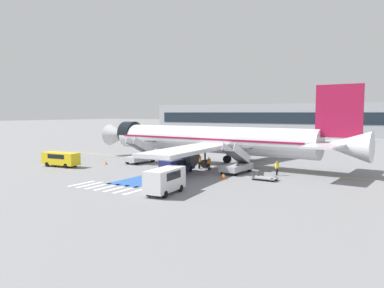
% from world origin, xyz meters
% --- Properties ---
extents(ground_plane, '(600.00, 600.00, 0.00)m').
position_xyz_m(ground_plane, '(0.00, 0.00, 0.00)').
color(ground_plane, slate).
extents(apron_leadline_yellow, '(75.40, 6.06, 0.01)m').
position_xyz_m(apron_leadline_yellow, '(-1.60, 0.83, 0.00)').
color(apron_leadline_yellow, gold).
rests_on(apron_leadline_yellow, ground_plane).
extents(apron_stand_patch_blue, '(4.12, 8.49, 0.01)m').
position_xyz_m(apron_stand_patch_blue, '(-1.60, -13.23, 0.00)').
color(apron_stand_patch_blue, '#2856A8').
rests_on(apron_stand_patch_blue, ground_plane).
extents(apron_walkway_bar_0, '(0.44, 3.60, 0.01)m').
position_xyz_m(apron_walkway_bar_0, '(-5.80, -18.58, 0.00)').
color(apron_walkway_bar_0, silver).
rests_on(apron_walkway_bar_0, ground_plane).
extents(apron_walkway_bar_1, '(0.44, 3.60, 0.01)m').
position_xyz_m(apron_walkway_bar_1, '(-4.60, -18.58, 0.00)').
color(apron_walkway_bar_1, silver).
rests_on(apron_walkway_bar_1, ground_plane).
extents(apron_walkway_bar_2, '(0.44, 3.60, 0.01)m').
position_xyz_m(apron_walkway_bar_2, '(-3.40, -18.58, 0.00)').
color(apron_walkway_bar_2, silver).
rests_on(apron_walkway_bar_2, ground_plane).
extents(apron_walkway_bar_3, '(0.44, 3.60, 0.01)m').
position_xyz_m(apron_walkway_bar_3, '(-2.20, -18.58, 0.00)').
color(apron_walkway_bar_3, silver).
rests_on(apron_walkway_bar_3, ground_plane).
extents(apron_walkway_bar_4, '(0.44, 3.60, 0.01)m').
position_xyz_m(apron_walkway_bar_4, '(-1.00, -18.58, 0.00)').
color(apron_walkway_bar_4, silver).
rests_on(apron_walkway_bar_4, ground_plane).
extents(apron_walkway_bar_5, '(0.44, 3.60, 0.01)m').
position_xyz_m(apron_walkway_bar_5, '(0.20, -18.58, 0.00)').
color(apron_walkway_bar_5, silver).
rests_on(apron_walkway_bar_5, ground_plane).
extents(apron_walkway_bar_6, '(0.44, 3.60, 0.01)m').
position_xyz_m(apron_walkway_bar_6, '(1.40, -18.58, 0.00)').
color(apron_walkway_bar_6, silver).
rests_on(apron_walkway_bar_6, ground_plane).
extents(airliner, '(41.36, 34.64, 10.50)m').
position_xyz_m(airliner, '(-0.92, 0.78, 3.54)').
color(airliner, silver).
rests_on(airliner, ground_plane).
extents(boarding_stairs_forward, '(2.57, 5.36, 3.95)m').
position_xyz_m(boarding_stairs_forward, '(-10.61, -2.87, 0.98)').
color(boarding_stairs_forward, '#ADB2BA').
rests_on(boarding_stairs_forward, ground_plane).
extents(boarding_stairs_aft, '(2.57, 5.36, 3.83)m').
position_xyz_m(boarding_stairs_aft, '(5.15, -4.10, 0.97)').
color(boarding_stairs_aft, '#ADB2BA').
rests_on(boarding_stairs_aft, ground_plane).
extents(fuel_tanker, '(3.89, 11.03, 3.49)m').
position_xyz_m(fuel_tanker, '(4.12, 24.10, 1.77)').
color(fuel_tanker, '#38383D').
rests_on(fuel_tanker, ground_plane).
extents(service_van_0, '(5.53, 2.18, 1.93)m').
position_xyz_m(service_van_0, '(-17.45, -11.44, 1.17)').
color(service_van_0, yellow).
rests_on(service_van_0, ground_plane).
extents(service_van_1, '(2.26, 4.86, 2.29)m').
position_xyz_m(service_van_1, '(4.41, -18.16, 1.36)').
color(service_van_1, silver).
rests_on(service_van_1, ground_plane).
extents(service_van_2, '(2.00, 5.23, 1.72)m').
position_xyz_m(service_van_2, '(-1.01, -7.78, 1.06)').
color(service_van_2, '#1E234C').
rests_on(service_van_2, ground_plane).
extents(baggage_cart, '(2.65, 1.59, 0.87)m').
position_xyz_m(baggage_cart, '(9.79, -7.01, 0.26)').
color(baggage_cart, gray).
rests_on(baggage_cart, ground_plane).
extents(ground_crew_0, '(0.25, 0.44, 1.81)m').
position_xyz_m(ground_crew_0, '(-3.46, -2.18, 1.05)').
color(ground_crew_0, '#191E38').
rests_on(ground_crew_0, ground_plane).
extents(ground_crew_1, '(0.43, 0.49, 1.70)m').
position_xyz_m(ground_crew_1, '(9.92, -3.23, 0.98)').
color(ground_crew_1, '#191E38').
rests_on(ground_crew_1, ground_plane).
extents(ground_crew_2, '(0.45, 0.27, 1.86)m').
position_xyz_m(ground_crew_2, '(-0.47, -3.32, 1.08)').
color(ground_crew_2, black).
rests_on(ground_crew_2, ground_plane).
extents(ground_crew_3, '(0.49, 0.43, 1.68)m').
position_xyz_m(ground_crew_3, '(1.25, -3.90, 0.96)').
color(ground_crew_3, black).
rests_on(ground_crew_3, ground_plane).
extents(traffic_cone_0, '(0.45, 0.45, 0.50)m').
position_xyz_m(traffic_cone_0, '(-13.90, -6.58, 0.25)').
color(traffic_cone_0, orange).
rests_on(traffic_cone_0, ground_plane).
extents(traffic_cone_1, '(0.61, 0.61, 0.68)m').
position_xyz_m(traffic_cone_1, '(5.64, -8.72, 0.34)').
color(traffic_cone_1, orange).
rests_on(traffic_cone_1, ground_plane).
extents(terminal_building, '(115.07, 12.10, 10.22)m').
position_xyz_m(terminal_building, '(-3.34, 77.64, 5.11)').
color(terminal_building, '#9EA3A8').
rests_on(terminal_building, ground_plane).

